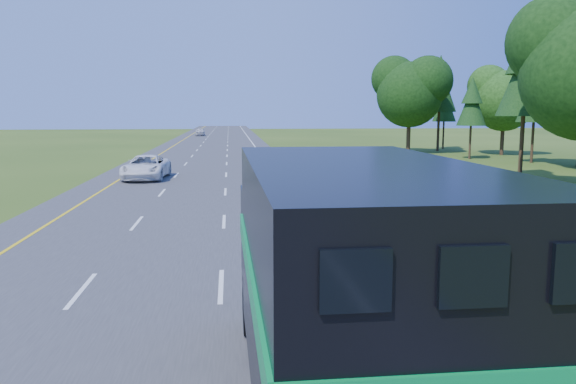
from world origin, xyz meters
name	(u,v)px	position (x,y,z in m)	size (l,w,h in m)	color
road	(207,161)	(0.00, 50.00, 0.02)	(15.00, 260.00, 0.04)	#38383A
lane_markings	(207,161)	(0.00, 50.00, 0.04)	(11.15, 260.00, 0.01)	yellow
horse_truck	(347,287)	(3.78, 3.94, 2.20)	(2.99, 9.14, 4.03)	black
white_suv	(146,167)	(-3.70, 35.98, 0.86)	(2.72, 5.91, 1.64)	white
far_car	(200,132)	(-3.53, 106.16, 0.78)	(1.74, 4.33, 1.47)	silver
delineator	(514,288)	(8.65, 8.21, 0.63)	(0.10, 0.05, 1.18)	#E95F0C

